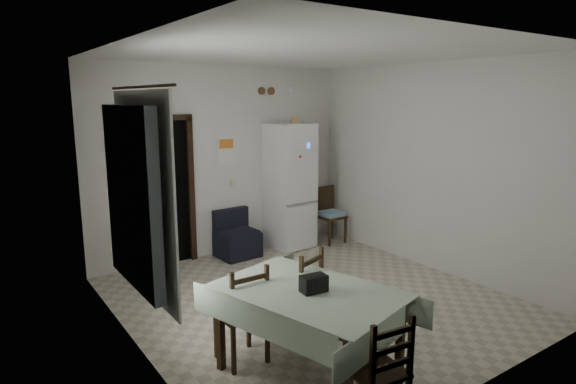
% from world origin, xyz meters
% --- Properties ---
extents(ground, '(4.50, 4.50, 0.00)m').
position_xyz_m(ground, '(0.00, 0.00, 0.00)').
color(ground, '#B8B096').
rests_on(ground, ground).
extents(ceiling, '(4.20, 4.50, 0.02)m').
position_xyz_m(ceiling, '(0.00, 0.00, 2.90)').
color(ceiling, white).
rests_on(ceiling, ground).
extents(wall_back, '(4.20, 0.02, 2.90)m').
position_xyz_m(wall_back, '(0.00, 2.25, 1.45)').
color(wall_back, silver).
rests_on(wall_back, ground).
extents(wall_front, '(4.20, 0.02, 2.90)m').
position_xyz_m(wall_front, '(0.00, -2.25, 1.45)').
color(wall_front, silver).
rests_on(wall_front, ground).
extents(wall_left, '(0.02, 4.50, 2.90)m').
position_xyz_m(wall_left, '(-2.10, 0.00, 1.45)').
color(wall_left, silver).
rests_on(wall_left, ground).
extents(wall_right, '(0.02, 4.50, 2.90)m').
position_xyz_m(wall_right, '(2.10, 0.00, 1.45)').
color(wall_right, silver).
rests_on(wall_right, ground).
extents(doorway, '(1.06, 0.52, 2.22)m').
position_xyz_m(doorway, '(-1.05, 2.45, 1.06)').
color(doorway, black).
rests_on(doorway, ground).
extents(window_recess, '(0.10, 1.20, 1.60)m').
position_xyz_m(window_recess, '(-2.15, -0.20, 1.55)').
color(window_recess, silver).
rests_on(window_recess, ground).
extents(curtain, '(0.02, 1.45, 1.85)m').
position_xyz_m(curtain, '(-2.04, -0.20, 1.55)').
color(curtain, white).
rests_on(curtain, ground).
extents(curtain_rod, '(0.02, 1.60, 0.02)m').
position_xyz_m(curtain_rod, '(-2.03, -0.20, 2.50)').
color(curtain_rod, black).
rests_on(curtain_rod, ground).
extents(calendar, '(0.28, 0.02, 0.40)m').
position_xyz_m(calendar, '(0.05, 2.24, 1.62)').
color(calendar, white).
rests_on(calendar, ground).
extents(calendar_image, '(0.24, 0.01, 0.14)m').
position_xyz_m(calendar_image, '(0.05, 2.23, 1.72)').
color(calendar_image, orange).
rests_on(calendar_image, ground).
extents(light_switch, '(0.08, 0.02, 0.12)m').
position_xyz_m(light_switch, '(0.15, 2.24, 1.10)').
color(light_switch, beige).
rests_on(light_switch, ground).
extents(vent_left, '(0.12, 0.03, 0.12)m').
position_xyz_m(vent_left, '(0.70, 2.23, 2.52)').
color(vent_left, brown).
rests_on(vent_left, ground).
extents(vent_right, '(0.12, 0.03, 0.12)m').
position_xyz_m(vent_right, '(0.88, 2.23, 2.52)').
color(vent_right, brown).
rests_on(vent_right, ground).
extents(emergency_light, '(0.25, 0.07, 0.09)m').
position_xyz_m(emergency_light, '(1.35, 2.21, 2.55)').
color(emergency_light, white).
rests_on(emergency_light, ground).
extents(fridge, '(0.69, 0.69, 2.01)m').
position_xyz_m(fridge, '(1.03, 1.93, 1.01)').
color(fridge, white).
rests_on(fridge, ground).
extents(tan_cone, '(0.21, 0.21, 0.17)m').
position_xyz_m(tan_cone, '(1.09, 1.88, 2.10)').
color(tan_cone, tan).
rests_on(tan_cone, fridge).
extents(navy_seat, '(0.62, 0.60, 0.72)m').
position_xyz_m(navy_seat, '(0.05, 1.93, 0.36)').
color(navy_seat, black).
rests_on(navy_seat, ground).
extents(corner_chair, '(0.41, 0.41, 0.94)m').
position_xyz_m(corner_chair, '(1.72, 1.70, 0.47)').
color(corner_chair, black).
rests_on(corner_chair, ground).
extents(dining_table, '(1.39, 1.76, 0.81)m').
position_xyz_m(dining_table, '(-1.04, -1.30, 0.40)').
color(dining_table, '#AFC8AB').
rests_on(dining_table, ground).
extents(black_bag, '(0.23, 0.16, 0.14)m').
position_xyz_m(black_bag, '(-1.03, -1.35, 0.88)').
color(black_bag, black).
rests_on(black_bag, dining_table).
extents(dining_chair_far_left, '(0.41, 0.41, 0.95)m').
position_xyz_m(dining_chair_far_left, '(-1.38, -0.73, 0.48)').
color(dining_chair_far_left, black).
rests_on(dining_chair_far_left, ground).
extents(dining_chair_far_right, '(0.53, 0.53, 0.97)m').
position_xyz_m(dining_chair_far_right, '(-0.73, -0.70, 0.48)').
color(dining_chair_far_right, black).
rests_on(dining_chair_far_right, ground).
extents(dining_chair_near_head, '(0.44, 0.44, 0.92)m').
position_xyz_m(dining_chair_near_head, '(-1.02, -2.10, 0.46)').
color(dining_chair_near_head, black).
rests_on(dining_chair_near_head, ground).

